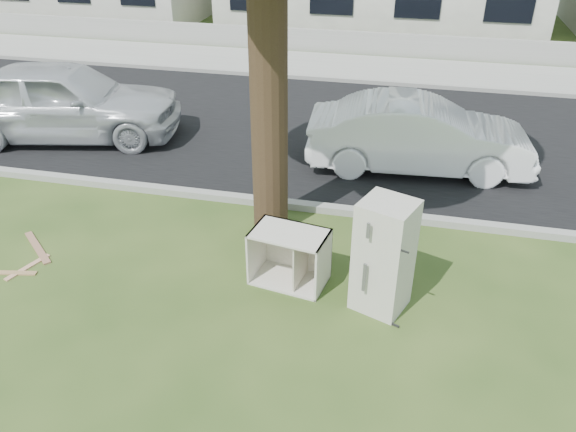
% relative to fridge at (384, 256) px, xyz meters
% --- Properties ---
extents(ground, '(120.00, 120.00, 0.00)m').
position_rel_fridge_xyz_m(ground, '(-1.45, -0.24, -0.76)').
color(ground, '#2C4619').
extents(road, '(120.00, 7.00, 0.01)m').
position_rel_fridge_xyz_m(road, '(-1.45, 5.76, -0.75)').
color(road, black).
rests_on(road, ground).
extents(kerb_near, '(120.00, 0.18, 0.12)m').
position_rel_fridge_xyz_m(kerb_near, '(-1.45, 2.21, -0.76)').
color(kerb_near, gray).
rests_on(kerb_near, ground).
extents(kerb_far, '(120.00, 0.18, 0.12)m').
position_rel_fridge_xyz_m(kerb_far, '(-1.45, 9.31, -0.76)').
color(kerb_far, gray).
rests_on(kerb_far, ground).
extents(sidewalk, '(120.00, 2.80, 0.01)m').
position_rel_fridge_xyz_m(sidewalk, '(-1.45, 10.76, -0.75)').
color(sidewalk, gray).
rests_on(sidewalk, ground).
extents(low_wall, '(120.00, 0.15, 0.70)m').
position_rel_fridge_xyz_m(low_wall, '(-1.45, 12.36, -0.41)').
color(low_wall, gray).
rests_on(low_wall, ground).
extents(fridge, '(0.79, 0.76, 1.51)m').
position_rel_fridge_xyz_m(fridge, '(0.00, 0.00, 0.00)').
color(fridge, beige).
rests_on(fridge, ground).
extents(cabinet, '(1.08, 0.77, 0.78)m').
position_rel_fridge_xyz_m(cabinet, '(-1.25, 0.24, -0.37)').
color(cabinet, silver).
rests_on(cabinet, ground).
extents(plank_b, '(0.84, 0.74, 0.02)m').
position_rel_fridge_xyz_m(plank_b, '(-5.10, 0.15, -0.74)').
color(plank_b, '#94674D').
rests_on(plank_b, ground).
extents(plank_c, '(0.30, 0.71, 0.02)m').
position_rel_fridge_xyz_m(plank_c, '(-4.94, -0.32, -0.75)').
color(plank_c, tan).
rests_on(plank_c, ground).
extents(car_center, '(4.21, 1.77, 1.35)m').
position_rel_fridge_xyz_m(car_center, '(0.31, 4.23, -0.08)').
color(car_center, white).
rests_on(car_center, ground).
extents(car_left, '(5.08, 2.88, 1.63)m').
position_rel_fridge_xyz_m(car_left, '(-6.97, 4.13, 0.06)').
color(car_left, silver).
rests_on(car_left, ground).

